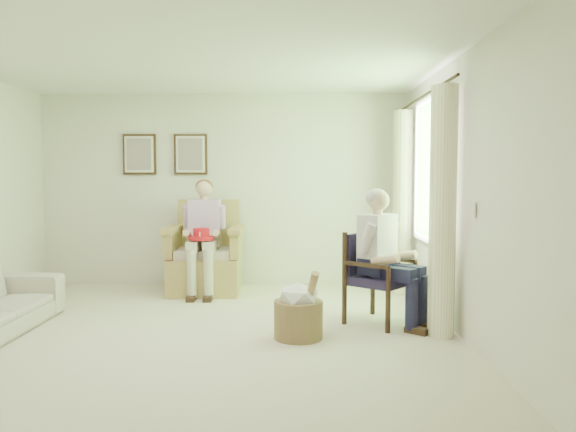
# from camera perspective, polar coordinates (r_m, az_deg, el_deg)

# --- Properties ---
(floor) EXTENTS (5.50, 5.50, 0.00)m
(floor) POSITION_cam_1_polar(r_m,az_deg,el_deg) (5.25, -10.23, -12.38)
(floor) COLOR beige
(floor) RESTS_ON ground
(back_wall) EXTENTS (5.00, 0.04, 2.60)m
(back_wall) POSITION_cam_1_polar(r_m,az_deg,el_deg) (7.75, -6.50, 2.69)
(back_wall) COLOR silver
(back_wall) RESTS_ON ground
(front_wall) EXTENTS (5.00, 0.04, 2.60)m
(front_wall) POSITION_cam_1_polar(r_m,az_deg,el_deg) (2.40, -23.11, -0.47)
(front_wall) COLOR silver
(front_wall) RESTS_ON ground
(right_wall) EXTENTS (0.04, 5.50, 2.60)m
(right_wall) POSITION_cam_1_polar(r_m,az_deg,el_deg) (5.18, 17.90, 1.88)
(right_wall) COLOR silver
(right_wall) RESTS_ON ground
(ceiling) EXTENTS (5.00, 5.50, 0.02)m
(ceiling) POSITION_cam_1_polar(r_m,az_deg,el_deg) (5.16, -10.60, 16.54)
(ceiling) COLOR white
(ceiling) RESTS_ON back_wall
(window) EXTENTS (0.13, 2.50, 1.63)m
(window) POSITION_cam_1_polar(r_m,az_deg,el_deg) (6.32, 14.42, 4.88)
(window) COLOR #2D6B23
(window) RESTS_ON right_wall
(curtain_left) EXTENTS (0.34, 0.34, 2.30)m
(curtain_left) POSITION_cam_1_polar(r_m,az_deg,el_deg) (5.35, 15.43, 0.38)
(curtain_left) COLOR #FAF3C3
(curtain_left) RESTS_ON ground
(curtain_right) EXTENTS (0.34, 0.34, 2.30)m
(curtain_right) POSITION_cam_1_polar(r_m,az_deg,el_deg) (7.26, 11.50, 1.36)
(curtain_right) COLOR #FAF3C3
(curtain_right) RESTS_ON ground
(framed_print_left) EXTENTS (0.45, 0.05, 0.55)m
(framed_print_left) POSITION_cam_1_polar(r_m,az_deg,el_deg) (7.95, -14.87, 6.07)
(framed_print_left) COLOR #382114
(framed_print_left) RESTS_ON back_wall
(framed_print_right) EXTENTS (0.45, 0.05, 0.55)m
(framed_print_right) POSITION_cam_1_polar(r_m,az_deg,el_deg) (7.79, -9.87, 6.19)
(framed_print_right) COLOR #382114
(framed_print_right) RESTS_ON back_wall
(wicker_armchair) EXTENTS (0.92, 0.91, 1.17)m
(wicker_armchair) POSITION_cam_1_polar(r_m,az_deg,el_deg) (7.31, -8.35, -4.71)
(wicker_armchair) COLOR tan
(wicker_armchair) RESTS_ON ground
(wood_armchair) EXTENTS (0.58, 0.55, 0.90)m
(wood_armchair) POSITION_cam_1_polar(r_m,az_deg,el_deg) (5.82, 9.22, -5.77)
(wood_armchair) COLOR black
(wood_armchair) RESTS_ON ground
(person_wicker) EXTENTS (0.40, 0.63, 1.42)m
(person_wicker) POSITION_cam_1_polar(r_m,az_deg,el_deg) (7.10, -8.59, -1.15)
(person_wicker) COLOR beige
(person_wicker) RESTS_ON ground
(person_dark) EXTENTS (0.40, 0.62, 1.33)m
(person_dark) POSITION_cam_1_polar(r_m,az_deg,el_deg) (5.63, 9.48, -3.23)
(person_dark) COLOR #191836
(person_dark) RESTS_ON ground
(red_hat) EXTENTS (0.31, 0.31, 0.14)m
(red_hat) POSITION_cam_1_polar(r_m,az_deg,el_deg) (6.91, -8.80, -1.97)
(red_hat) COLOR red
(red_hat) RESTS_ON person_wicker
(hatbox) EXTENTS (0.45, 0.45, 0.65)m
(hatbox) POSITION_cam_1_polar(r_m,az_deg,el_deg) (5.18, 1.09, -9.60)
(hatbox) COLOR tan
(hatbox) RESTS_ON ground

